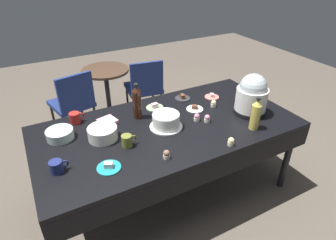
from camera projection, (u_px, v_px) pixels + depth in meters
ground at (168, 190)px, 2.82m from camera, size 9.00×9.00×0.00m
potluck_table at (168, 131)px, 2.46m from camera, size 2.20×1.10×0.75m
frosted_layer_cake at (166, 121)px, 2.37m from camera, size 0.28×0.28×0.13m
slow_cooker at (252, 95)px, 2.52m from camera, size 0.29×0.29×0.37m
glass_salad_bowl at (60, 134)px, 2.24m from camera, size 0.21×0.21×0.07m
ceramic_snack_bowl at (103, 133)px, 2.23m from camera, size 0.23×0.23×0.10m
dessert_plate_charcoal at (183, 98)px, 2.85m from camera, size 0.15×0.15×0.05m
dessert_plate_sage at (155, 107)px, 2.68m from camera, size 0.16×0.16×0.05m
dessert_plate_teal at (109, 167)px, 1.95m from camera, size 0.17×0.17×0.05m
dessert_plate_white at (195, 108)px, 2.66m from camera, size 0.16×0.16×0.04m
dessert_plate_coral at (212, 97)px, 2.88m from camera, size 0.14×0.14×0.04m
cupcake_berry at (167, 154)px, 2.03m from camera, size 0.05×0.05×0.07m
cupcake_cocoa at (197, 117)px, 2.48m from camera, size 0.05×0.05×0.07m
cupcake_vanilla at (214, 104)px, 2.70m from camera, size 0.05×0.05×0.07m
cupcake_mint at (207, 119)px, 2.46m from camera, size 0.05×0.05×0.07m
cupcake_rose at (231, 142)px, 2.17m from camera, size 0.05×0.05×0.07m
soda_bottle_ginger_ale at (256, 115)px, 2.32m from camera, size 0.08×0.08×0.29m
soda_bottle_cola at (137, 102)px, 2.46m from camera, size 0.08×0.08×0.32m
coffee_mug_black at (242, 92)px, 2.89m from camera, size 0.11×0.07×0.09m
coffee_mug_olive at (127, 141)px, 2.15m from camera, size 0.12×0.08×0.09m
coffee_mug_navy at (57, 167)px, 1.90m from camera, size 0.13×0.09×0.08m
coffee_mug_red at (75, 118)px, 2.44m from camera, size 0.13×0.09×0.09m
paper_napkin_stack at (108, 121)px, 2.47m from camera, size 0.17×0.17×0.02m
maroon_chair_left at (73, 101)px, 3.39m from camera, size 0.53×0.53×0.85m
maroon_chair_right at (145, 85)px, 3.76m from camera, size 0.50×0.50×0.85m
round_cafe_table at (107, 85)px, 3.75m from camera, size 0.60×0.60×0.72m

